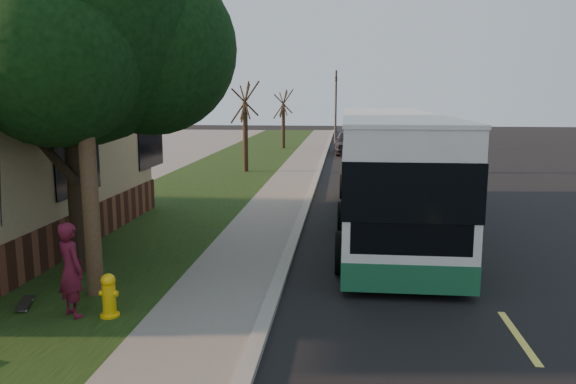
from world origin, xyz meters
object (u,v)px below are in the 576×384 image
Objects in this scene: bare_tree_far at (283,120)px; utility_pole at (80,41)px; skateboarder at (71,270)px; distant_car at (349,142)px; skateboard_main at (25,303)px; dumpster at (73,186)px; traffic_signal at (336,102)px; leafy_tree at (76,22)px; bare_tree_near at (245,128)px; transit_bus at (388,168)px; fire_hydrant at (109,295)px.

utility_pole is at bearing -90.60° from bare_tree_far.
bare_tree_far is at bearing -54.57° from skateboarder.
skateboarder is 27.68m from distant_car.
dumpster is at bearing 111.60° from skateboard_main.
traffic_signal is 7.25m from distant_car.
bare_tree_far is at bearing 87.55° from leafy_tree.
leafy_tree is 1.94× the size of bare_tree_far.
transit_bus is at bearing -61.07° from bare_tree_near.
utility_pole is 11.63× the size of skateboard_main.
dumpster is at bearing -115.78° from bare_tree_near.
leafy_tree is at bearing -92.50° from bare_tree_near.
bare_tree_near is 1.07× the size of bare_tree_far.
bare_tree_near is at bearing 87.52° from skateboard_main.
fire_hydrant is 0.08× the size of utility_pole.
leafy_tree reaches higher than dumpster.
bare_tree_near is 12.34m from transit_bus.
utility_pole is 17.19m from bare_tree_near.
utility_pole is 29.13m from bare_tree_far.
fire_hydrant is 0.46× the size of skateboarder.
traffic_signal reaches higher than transit_bus.
leafy_tree reaches higher than traffic_signal.
distant_car is at bearing 61.57° from bare_tree_near.
distant_car is (9.28, 18.09, 0.04)m from dumpster.
traffic_signal is (4.67, 31.35, -2.00)m from leafy_tree.
skateboard_main is (-0.77, -17.71, -2.03)m from bare_tree_near.
dumpster is at bearing 118.74° from utility_pole.
fire_hydrant is 10.51m from dumpster.
bare_tree_far is at bearing -131.19° from traffic_signal.
traffic_signal is at bearing 84.79° from fire_hydrant.
skateboarder is at bearing -96.23° from traffic_signal.
dumpster is (-10.24, 1.94, -1.00)m from transit_bus.
dumpster is 0.37× the size of distant_car.
skateboard_main is at bearing -92.37° from leafy_tree.
bare_tree_near is at bearing 90.66° from utility_pole.
transit_bus is at bearing -89.30° from distant_car.
dumpster is at bearing -119.20° from distant_car.
utility_pole reaches higher than traffic_signal.
skateboarder is (-0.62, -0.04, 0.44)m from fire_hydrant.
transit_bus is (5.46, -22.79, -0.29)m from bare_tree_far.
bare_tree_far reaches higher than transit_bus.
utility_pole reaches higher than leafy_tree.
skateboarder is (0.28, -18.04, -1.28)m from bare_tree_near.
distant_car is at bearing 62.86° from dumpster.
utility_pole reaches higher than transit_bus.
distant_car reaches higher than skateboard_main.
fire_hydrant is 18.10m from bare_tree_near.
bare_tree_far is 21.43m from dumpster.
bare_tree_far is 5.43m from distant_car.
fire_hydrant is at bearing -87.14° from bare_tree_near.
utility_pole is 10.09m from dumpster.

